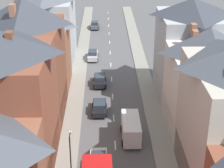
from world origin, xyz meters
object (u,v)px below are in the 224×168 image
at_px(car_mid_white, 100,80).
at_px(delivery_van, 131,128).
at_px(car_parked_right_a, 93,55).
at_px(street_lamp, 71,157).
at_px(car_far_grey, 98,163).
at_px(car_parked_left_a, 95,25).
at_px(car_parked_left_b, 99,107).

relative_size(car_mid_white, delivery_van, 0.82).
bearing_deg(car_parked_right_a, street_lamp, -91.99).
bearing_deg(car_far_grey, street_lamp, -137.73).
distance_m(car_parked_left_a, car_mid_white, 29.60).
distance_m(car_parked_left_a, car_parked_right_a, 18.93).
xyz_separation_m(car_mid_white, delivery_van, (3.60, -14.56, 0.52)).
xyz_separation_m(car_parked_right_a, car_mid_white, (1.30, -10.64, -0.01)).
bearing_deg(delivery_van, car_parked_left_a, 96.34).
height_order(car_parked_left_b, car_mid_white, car_mid_white).
height_order(car_parked_left_a, street_lamp, street_lamp).
xyz_separation_m(car_parked_left_a, car_mid_white, (1.30, -29.57, -0.00)).
distance_m(car_parked_left_a, delivery_van, 44.41).
height_order(car_parked_left_a, car_far_grey, car_far_grey).
bearing_deg(car_parked_right_a, car_parked_left_b, -86.10).
xyz_separation_m(car_parked_left_b, street_lamp, (-2.45, -14.10, 2.45)).
relative_size(car_parked_right_a, car_far_grey, 0.92).
bearing_deg(car_mid_white, car_parked_left_a, 92.52).
distance_m(car_parked_right_a, street_lamp, 33.25).
xyz_separation_m(car_mid_white, car_far_grey, (-0.00, -20.28, 0.03)).
bearing_deg(car_parked_left_a, car_mid_white, -87.48).
height_order(car_parked_right_a, car_parked_left_b, car_parked_right_a).
bearing_deg(car_parked_right_a, car_parked_left_a, 90.00).
bearing_deg(car_far_grey, car_mid_white, 90.00).
xyz_separation_m(car_parked_left_a, street_lamp, (-1.15, -52.08, 2.42)).
xyz_separation_m(car_parked_right_a, car_far_grey, (1.30, -30.92, 0.02)).
xyz_separation_m(car_parked_left_a, car_parked_right_a, (0.00, -18.93, 0.01)).
bearing_deg(car_mid_white, car_parked_left_b, -90.00).
relative_size(car_parked_right_a, delivery_van, 0.80).
relative_size(car_parked_left_a, street_lamp, 0.69).
bearing_deg(car_parked_left_b, car_far_grey, -90.00).
relative_size(delivery_van, street_lamp, 0.95).
height_order(car_parked_left_b, street_lamp, street_lamp).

